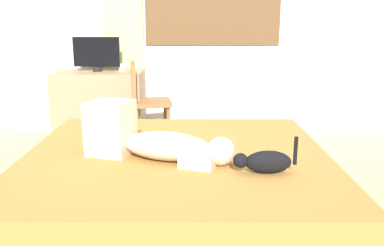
{
  "coord_description": "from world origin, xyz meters",
  "views": [
    {
      "loc": [
        0.21,
        -2.45,
        1.28
      ],
      "look_at": [
        0.21,
        0.3,
        0.58
      ],
      "focal_mm": 39.09,
      "sensor_mm": 36.0,
      "label": 1
    }
  ],
  "objects": [
    {
      "name": "cup",
      "position": [
        -0.51,
        1.89,
        0.78
      ],
      "size": [
        0.07,
        0.07,
        0.08
      ],
      "primitive_type": "cylinder",
      "color": "white",
      "rests_on": "desk"
    },
    {
      "name": "tv_monitor",
      "position": [
        -0.76,
        1.86,
        0.92
      ],
      "size": [
        0.48,
        0.1,
        0.35
      ],
      "color": "black",
      "rests_on": "desk"
    },
    {
      "name": "bed",
      "position": [
        0.11,
        0.1,
        0.21
      ],
      "size": [
        1.99,
        1.93,
        0.43
      ],
      "color": "#38383D",
      "rests_on": "ground"
    },
    {
      "name": "cat",
      "position": [
        0.62,
        -0.25,
        0.5
      ],
      "size": [
        0.36,
        0.11,
        0.21
      ],
      "color": "black",
      "rests_on": "bed"
    },
    {
      "name": "desk",
      "position": [
        -0.75,
        1.86,
        0.37
      ],
      "size": [
        0.9,
        0.56,
        0.74
      ],
      "color": "#997A56",
      "rests_on": "ground"
    },
    {
      "name": "person_lying",
      "position": [
        -0.03,
        0.02,
        0.55
      ],
      "size": [
        0.93,
        0.5,
        0.34
      ],
      "color": "#CCB299",
      "rests_on": "bed"
    },
    {
      "name": "ground_plane",
      "position": [
        0.0,
        0.0,
        0.0
      ],
      "size": [
        16.0,
        16.0,
        0.0
      ],
      "primitive_type": "plane",
      "color": "tan"
    },
    {
      "name": "chair_by_desk",
      "position": [
        -0.26,
        1.62,
        0.51
      ],
      "size": [
        0.44,
        0.44,
        0.86
      ],
      "color": "brown",
      "rests_on": "ground"
    },
    {
      "name": "back_wall_with_window",
      "position": [
        0.01,
        2.26,
        1.45
      ],
      "size": [
        6.4,
        0.14,
        2.9
      ],
      "color": "silver",
      "rests_on": "ground"
    },
    {
      "name": "curtain_left",
      "position": [
        -0.53,
        2.14,
        1.33
      ],
      "size": [
        0.44,
        0.06,
        2.67
      ],
      "primitive_type": "cube",
      "color": "#ADCC75",
      "rests_on": "ground"
    }
  ]
}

